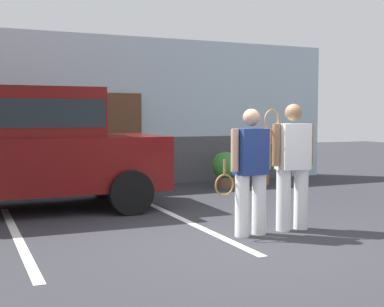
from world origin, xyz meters
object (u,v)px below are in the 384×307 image
object	(u,v)px
tennis_player_man	(251,170)
potted_plant_by_porch	(225,168)
parked_suv	(17,143)
potted_plant_secondary	(261,164)
tennis_player_woman	(292,164)

from	to	relation	value
tennis_player_man	potted_plant_by_porch	xyz separation A→B (m)	(1.84, 4.25, -0.43)
parked_suv	tennis_player_man	xyz separation A→B (m)	(2.65, -3.05, -0.27)
parked_suv	tennis_player_man	size ratio (longest dim) A/B	2.75
tennis_player_man	potted_plant_secondary	distance (m)	5.31
tennis_player_man	potted_plant_secondary	world-z (taller)	tennis_player_man
tennis_player_woman	potted_plant_by_porch	world-z (taller)	tennis_player_woman
parked_suv	tennis_player_woman	world-z (taller)	parked_suv
tennis_player_man	potted_plant_secondary	size ratio (longest dim) A/B	2.02
tennis_player_man	tennis_player_woman	bearing A→B (deg)	178.85
parked_suv	potted_plant_by_porch	distance (m)	4.70
tennis_player_man	tennis_player_woman	size ratio (longest dim) A/B	0.96
tennis_player_man	tennis_player_woman	distance (m)	0.71
parked_suv	potted_plant_secondary	distance (m)	5.73
potted_plant_secondary	tennis_player_man	bearing A→B (deg)	-122.78
tennis_player_man	tennis_player_woman	xyz separation A→B (m)	(0.71, 0.06, 0.05)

